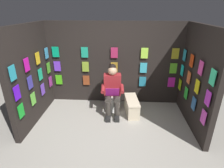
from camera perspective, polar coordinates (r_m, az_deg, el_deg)
The scene contains 7 objects.
ground_plane at distance 3.52m, azimuth -0.92°, elevation -19.38°, with size 30.00×30.00×0.00m, color #9E998E.
display_wall_back at distance 4.65m, azimuth 0.76°, elevation 6.37°, with size 3.46×0.14×2.09m.
display_wall_left at distance 4.03m, azimuth 25.34°, elevation 1.47°, with size 0.14×1.80×2.09m.
display_wall_right at distance 4.21m, azimuth -24.13°, elevation 2.54°, with size 0.14×1.80×2.09m.
toilet at distance 4.55m, azimuth 0.14°, elevation -3.78°, with size 0.42×0.57×0.77m.
person_reading at distance 4.22m, azimuth 0.14°, elevation -1.85°, with size 0.54×0.70×1.19m.
comic_longbox_near at distance 4.41m, azimuth 6.24°, elevation -6.91°, with size 0.37×0.75×0.37m.
Camera 1 is at (-0.21, 2.60, 2.37)m, focal length 28.96 mm.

